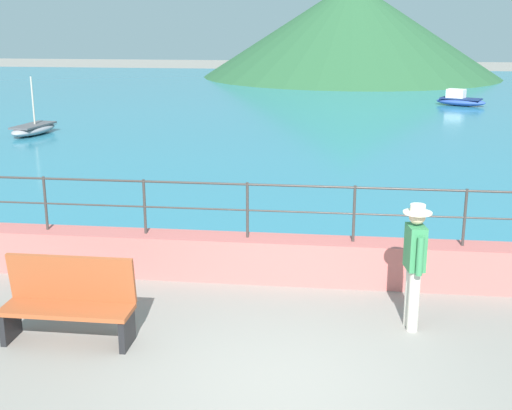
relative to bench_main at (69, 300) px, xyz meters
name	(u,v)px	position (x,y,z in m)	size (l,w,h in m)	color
ground_plane	(282,383)	(2.85, -0.77, -0.56)	(120.00, 120.00, 0.00)	gray
promenade_wall	(299,260)	(2.85, 2.43, -0.21)	(20.00, 0.56, 0.70)	#BC605B
railing	(300,202)	(2.85, 2.43, 0.76)	(18.44, 0.04, 0.90)	#383330
lake_water	(328,105)	(2.85, 25.07, -0.53)	(64.00, 44.32, 0.06)	teal
hill_main	(351,30)	(4.02, 41.19, 2.69)	(20.70, 20.70, 6.50)	#285633
bench_main	(69,300)	(0.00, 0.00, 0.00)	(1.70, 0.56, 1.13)	#9E4C28
person_walking	(414,260)	(4.46, 0.90, 0.42)	(0.38, 0.56, 1.75)	beige
boat_0	(34,129)	(-7.37, 15.02, -0.30)	(1.25, 2.41, 2.03)	gray
boat_1	(460,100)	(9.01, 25.26, -0.23)	(2.46, 1.79, 0.76)	#2D4C9E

